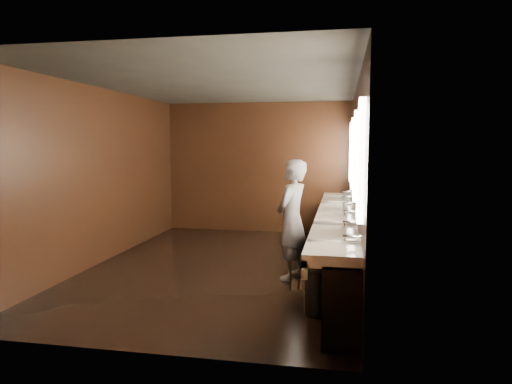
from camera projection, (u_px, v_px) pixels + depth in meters
floor at (223, 267)px, 7.12m from camera, size 6.00×6.00×0.00m
ceiling at (222, 84)px, 6.82m from camera, size 4.00×6.00×0.02m
wall_back at (258, 168)px, 9.90m from camera, size 4.00×0.02×2.80m
wall_front at (135, 201)px, 4.04m from camera, size 4.00×0.02×2.80m
wall_left at (102, 176)px, 7.34m from camera, size 0.02×6.00×2.80m
wall_right at (356, 179)px, 6.60m from camera, size 0.02×6.00×2.80m
sink_counter at (340, 240)px, 6.73m from camera, size 0.55×5.40×1.01m
mirror_band at (355, 155)px, 6.57m from camera, size 0.06×5.03×1.15m
person at (292, 220)px, 6.43m from camera, size 0.58×0.71×1.69m
trash_bin at (319, 291)px, 5.12m from camera, size 0.42×0.42×0.52m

